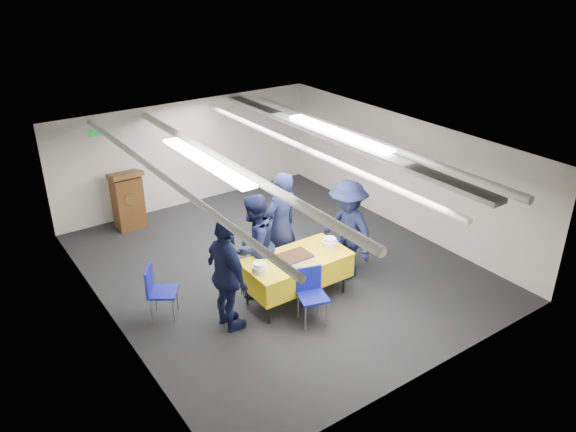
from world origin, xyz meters
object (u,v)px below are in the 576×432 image
(sailor_b, at_px, (254,246))
(sheet_cake, at_px, (295,257))
(chair_near, at_px, (311,289))
(chair_left, at_px, (157,288))
(chair_right, at_px, (350,239))
(sailor_d, at_px, (347,230))
(sailor_a, at_px, (281,226))
(sailor_c, at_px, (227,275))
(podium, at_px, (128,199))
(serving_table, at_px, (296,269))

(sailor_b, bearing_deg, sheet_cake, 101.23)
(chair_near, xyz_separation_m, chair_left, (-1.89, 1.38, 0.00))
(chair_right, relative_size, sailor_d, 0.49)
(sailor_a, distance_m, sailor_c, 1.65)
(chair_left, distance_m, sailor_a, 2.27)
(podium, xyz_separation_m, chair_right, (2.69, -3.76, -0.08))
(sailor_a, bearing_deg, chair_right, 150.90)
(chair_near, bearing_deg, sailor_a, 75.36)
(chair_near, bearing_deg, chair_right, 30.25)
(chair_left, xyz_separation_m, sailor_c, (0.77, -0.84, 0.37))
(sheet_cake, relative_size, chair_left, 0.60)
(serving_table, height_order, podium, podium)
(sailor_a, relative_size, sailor_b, 1.10)
(sailor_c, bearing_deg, sailor_a, -61.65)
(sheet_cake, bearing_deg, sailor_c, 179.51)
(serving_table, relative_size, sailor_d, 0.96)
(sheet_cake, xyz_separation_m, chair_right, (1.49, 0.39, -0.28))
(chair_near, relative_size, sailor_b, 0.49)
(chair_right, relative_size, sailor_c, 0.48)
(sheet_cake, bearing_deg, sailor_d, 7.19)
(chair_near, xyz_separation_m, sailor_a, (0.34, 1.31, 0.44))
(serving_table, height_order, sheet_cake, sheet_cake)
(chair_near, bearing_deg, sailor_b, 105.97)
(chair_near, relative_size, chair_left, 1.00)
(podium, xyz_separation_m, chair_left, (-0.77, -3.29, -0.08))
(sailor_d, bearing_deg, sheet_cake, -83.42)
(chair_near, height_order, sailor_d, sailor_d)
(chair_near, bearing_deg, sailor_d, 28.15)
(chair_left, distance_m, sailor_b, 1.64)
(sheet_cake, bearing_deg, sailor_a, 71.61)
(chair_right, bearing_deg, serving_table, -166.83)
(sheet_cake, distance_m, chair_right, 1.56)
(podium, bearing_deg, sailor_a, -66.58)
(podium, bearing_deg, chair_right, -54.42)
(serving_table, distance_m, sailor_b, 0.77)
(chair_left, bearing_deg, sheet_cake, -23.33)
(chair_left, xyz_separation_m, sailor_b, (1.57, -0.28, 0.35))
(serving_table, relative_size, sailor_b, 0.97)
(sheet_cake, bearing_deg, chair_right, 14.53)
(sheet_cake, relative_size, sailor_c, 0.29)
(podium, xyz_separation_m, chair_near, (1.12, -4.67, -0.08))
(chair_right, height_order, sailor_a, sailor_a)
(chair_right, height_order, sailor_c, sailor_c)
(serving_table, relative_size, sailor_a, 0.89)
(serving_table, xyz_separation_m, sheet_cake, (-0.07, -0.05, 0.25))
(sailor_b, height_order, sailor_d, sailor_d)
(chair_right, bearing_deg, podium, 125.58)
(chair_near, distance_m, chair_left, 2.34)
(serving_table, distance_m, podium, 4.28)
(chair_left, bearing_deg, podium, 76.76)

